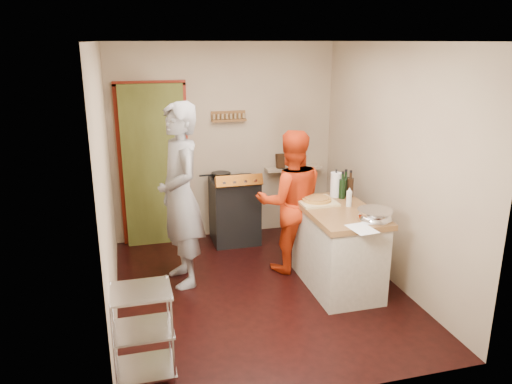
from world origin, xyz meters
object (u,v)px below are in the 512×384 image
island (338,246)px  person_stripe (180,196)px  wire_shelving (142,331)px  person_red (291,202)px  stove (235,210)px

island → person_stripe: bearing=161.3°
wire_shelving → person_red: person_red is taller
person_red → wire_shelving: bearing=48.8°
stove → person_stripe: person_stripe is taller
island → person_red: bearing=123.0°
person_stripe → stove: bearing=130.5°
island → person_red: person_red is taller
person_stripe → island: bearing=61.1°
stove → island: island is taller
wire_shelving → person_stripe: (0.51, 1.63, 0.57)m
person_red → stove: bearing=-59.7°
person_stripe → wire_shelving: bearing=-27.7°
stove → person_stripe: (-0.81, -0.99, 0.56)m
person_stripe → person_red: person_stripe is taller
island → person_red: 0.75m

